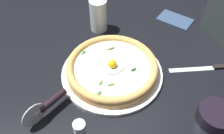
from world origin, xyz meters
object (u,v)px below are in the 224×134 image
side_bowl (216,116)px  table_knife (213,67)px  drinking_glass (99,17)px  pizza_cutter (48,104)px  pepper_shaker (81,133)px  pizza (112,67)px  folded_napkin (175,19)px

side_bowl → table_knife: 0.21m
table_knife → drinking_glass: drinking_glass is taller
pizza_cutter → pepper_shaker: bearing=121.2°
pizza_cutter → drinking_glass: bearing=-125.2°
pizza → side_bowl: pizza is taller
pepper_shaker → folded_napkin: bearing=-139.8°
table_knife → side_bowl: bearing=56.3°
pizza_cutter → pepper_shaker: size_ratio=1.41×
drinking_glass → pepper_shaker: bearing=69.8°
pizza_cutter → pepper_shaker: pepper_shaker is taller
pizza → side_bowl: 0.34m
drinking_glass → folded_napkin: size_ratio=0.92×
side_bowl → pizza_cutter: pizza_cutter is taller
table_knife → folded_napkin: size_ratio=1.69×
table_knife → folded_napkin: bearing=-91.6°
drinking_glass → pepper_shaker: 0.49m
folded_napkin → table_knife: bearing=88.4°
pepper_shaker → pizza: bearing=-125.3°
folded_napkin → pepper_shaker: size_ratio=1.51×
side_bowl → pepper_shaker: 0.38m
pepper_shaker → table_knife: bearing=-165.5°
pizza_cutter → folded_napkin: bearing=-152.1°
table_knife → drinking_glass: 0.47m
drinking_glass → pepper_shaker: size_ratio=1.39×
side_bowl → pizza_cutter: size_ratio=0.79×
table_knife → pepper_shaker: bearing=14.5°
pizza → table_knife: 0.35m
pepper_shaker → side_bowl: bearing=172.9°
table_knife → pepper_shaker: 0.51m
pizza_cutter → table_knife: bearing=-179.2°
table_knife → pizza: bearing=-13.2°
pizza_cutter → folded_napkin: pizza_cutter is taller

